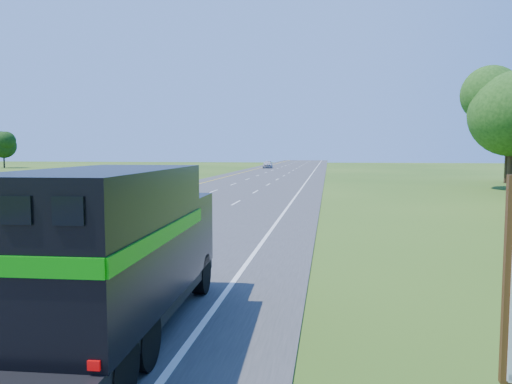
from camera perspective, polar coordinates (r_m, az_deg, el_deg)
road at (r=45.74m, az=-1.78°, el=0.34°), size 15.00×260.00×0.04m
lane_markings at (r=45.74m, az=-1.78°, el=0.38°), size 11.15×260.00×0.01m
horse_truck at (r=9.85m, az=-15.54°, el=-6.07°), size 2.54×7.35×3.22m
white_suv at (r=36.21m, az=-10.31°, el=0.53°), size 2.97×6.41×1.78m
far_car at (r=98.26m, az=1.34°, el=3.19°), size 1.98×4.48×1.50m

